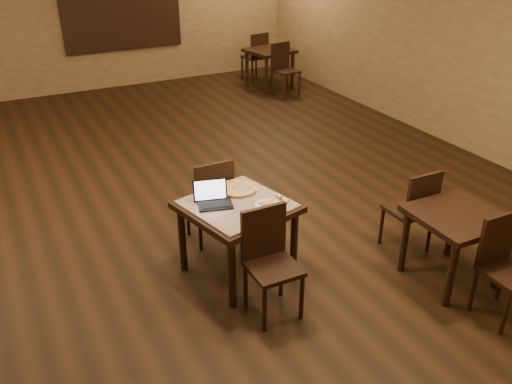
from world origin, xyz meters
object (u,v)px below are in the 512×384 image
tiled_table (237,213)px  laptop (213,198)px  chair_main_far (212,197)px  other_table_c (456,225)px  chair_main_near (269,256)px  other_table_c_chair_near (503,261)px  other_table_c_chair_far (414,207)px  other_table_a_chair_near (283,66)px  pizza_pan (238,190)px  other_table_a_chair_far (257,54)px  other_table_a (270,56)px

tiled_table → laptop: 0.27m
chair_main_far → other_table_c: chair_main_far is taller
tiled_table → chair_main_far: bearing=76.3°
chair_main_near → other_table_c_chair_near: chair_main_near is taller
other_table_c → other_table_c_chair_far: bearing=91.0°
laptop → other_table_a_chair_near: 6.01m
other_table_a_chair_near → chair_main_far: bearing=-136.7°
other_table_c_chair_near → other_table_c_chair_far: same height
other_table_a_chair_near → other_table_c: (-1.63, -5.97, 0.03)m
other_table_c_chair_far → laptop: bearing=-16.2°
pizza_pan → other_table_a_chair_far: other_table_a_chair_far is taller
other_table_a → other_table_a_chair_far: size_ratio=0.94×
other_table_a_chair_far → other_table_c_chair_near: size_ratio=1.07×
chair_main_far → other_table_c_chair_near: 2.79m
other_table_c → other_table_c_chair_near: (0.00, -0.54, -0.07)m
laptop → other_table_a_chair_far: (3.59, 5.99, -0.26)m
other_table_a_chair_far → pizza_pan: bearing=52.0°
other_table_a_chair_near → other_table_a_chair_far: bearing=79.9°
chair_main_far → other_table_c_chair_near: size_ratio=1.04×
chair_main_far → other_table_a_chair_near: bearing=-127.7°
pizza_pan → other_table_a_chair_far: (3.27, 5.85, -0.21)m
other_table_a_chair_near → other_table_a_chair_far: 1.16m
other_table_c → other_table_c_chair_far: 0.54m
chair_main_near → pizza_pan: (0.12, 0.86, 0.22)m
other_table_a_chair_far → other_table_c_chair_far: (-1.66, -6.59, -0.04)m
chair_main_near → other_table_c: (1.73, -0.42, 0.05)m
other_table_c → other_table_c_chair_far: other_table_c_chair_far is taller
chair_main_near → other_table_c_chair_far: (1.73, 0.12, -0.02)m
chair_main_near → pizza_pan: chair_main_near is taller
chair_main_near → other_table_a: (3.38, 6.13, 0.09)m
chair_main_far → pizza_pan: chair_main_far is taller
chair_main_near → other_table_a_chair_near: bearing=59.4°
other_table_a_chair_near → other_table_c: bearing=-114.1°
other_table_a → tiled_table: bearing=-130.3°
tiled_table → other_table_a_chair_near: (3.37, 4.94, -0.10)m
tiled_table → other_table_a: other_table_a is taller
other_table_c_chair_far → chair_main_near: bearing=4.9°
chair_main_far → other_table_a_chair_near: other_table_a_chair_near is taller
other_table_a_chair_near → tiled_table: bearing=-133.1°
chair_main_far → other_table_a_chair_far: other_table_a_chair_far is taller
chair_main_near → chair_main_far: (-0.00, 1.23, -0.00)m
laptop → other_table_a_chair_far: size_ratio=0.36×
chair_main_far → other_table_c_chair_far: (1.73, -1.11, -0.02)m
other_table_c_chair_near → other_table_c_chair_far: 1.08m
chair_main_near → other_table_c_chair_near: bearing=-28.3°
chair_main_far → other_table_a_chair_far: 6.45m
pizza_pan → other_table_a_chair_near: 5.71m
other_table_c_chair_far → tiled_table: bearing=-15.0°
other_table_a → other_table_a_chair_near: other_table_a_chair_near is taller
other_table_a → other_table_a_chair_near: (-0.01, -0.58, -0.08)m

